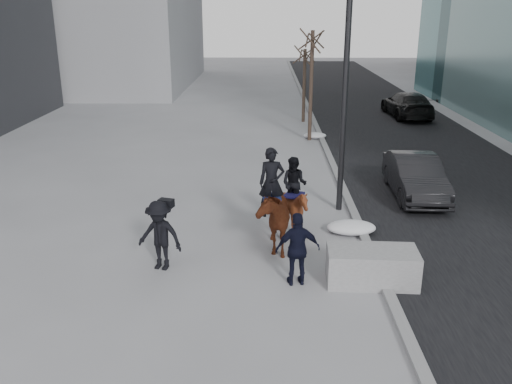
{
  "coord_description": "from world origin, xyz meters",
  "views": [
    {
      "loc": [
        0.22,
        -12.28,
        6.08
      ],
      "look_at": [
        0.0,
        1.2,
        1.5
      ],
      "focal_mm": 38.0,
      "sensor_mm": 36.0,
      "label": 1
    }
  ],
  "objects_px": {
    "car_near": "(415,176)",
    "planter": "(372,266)",
    "mounted_right": "(294,205)",
    "mounted_left": "(271,212)"
  },
  "relations": [
    {
      "from": "mounted_right",
      "to": "planter",
      "type": "bearing_deg",
      "value": -59.25
    },
    {
      "from": "planter",
      "to": "car_near",
      "type": "distance_m",
      "value": 6.73
    },
    {
      "from": "planter",
      "to": "mounted_left",
      "type": "relative_size",
      "value": 0.77
    },
    {
      "from": "car_near",
      "to": "mounted_left",
      "type": "bearing_deg",
      "value": -137.78
    },
    {
      "from": "mounted_right",
      "to": "mounted_left",
      "type": "bearing_deg",
      "value": -126.54
    },
    {
      "from": "car_near",
      "to": "planter",
      "type": "bearing_deg",
      "value": -111.35
    },
    {
      "from": "car_near",
      "to": "mounted_left",
      "type": "distance_m",
      "value": 6.5
    },
    {
      "from": "mounted_left",
      "to": "mounted_right",
      "type": "bearing_deg",
      "value": 53.46
    },
    {
      "from": "planter",
      "to": "mounted_left",
      "type": "xyz_separation_m",
      "value": [
        -2.31,
        1.96,
        0.59
      ]
    },
    {
      "from": "planter",
      "to": "car_near",
      "type": "height_order",
      "value": "car_near"
    }
  ]
}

